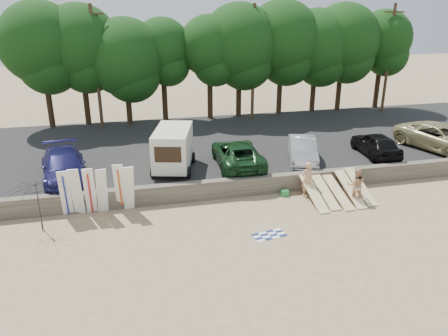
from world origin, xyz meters
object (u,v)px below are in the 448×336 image
(car_0, at_px, (64,166))
(beachgoer_a, at_px, (307,179))
(beach_umbrella, at_px, (40,206))
(cooler, at_px, (285,193))
(box_trailer, at_px, (173,147))
(car_4, at_px, (442,138))
(car_2, at_px, (303,150))
(beachgoer_b, at_px, (356,185))
(car_1, at_px, (237,154))
(car_3, at_px, (376,144))

(car_0, distance_m, beachgoer_a, 13.09)
(car_0, bearing_deg, beach_umbrella, -106.97)
(beachgoer_a, xyz_separation_m, cooler, (-1.12, 0.26, -0.80))
(box_trailer, bearing_deg, car_4, 13.65)
(car_2, distance_m, beachgoer_b, 4.74)
(box_trailer, bearing_deg, cooler, -17.16)
(car_2, bearing_deg, car_0, -162.80)
(car_1, bearing_deg, car_0, 3.01)
(car_3, bearing_deg, car_4, -176.12)
(car_0, bearing_deg, beachgoer_b, -26.71)
(car_1, height_order, beachgoer_a, car_1)
(beachgoer_b, bearing_deg, beachgoer_a, -8.99)
(car_2, bearing_deg, car_3, 18.17)
(car_3, distance_m, cooler, 7.89)
(car_2, height_order, car_3, car_3)
(car_2, distance_m, car_3, 4.92)
(car_1, bearing_deg, beach_umbrella, 25.44)
(box_trailer, xyz_separation_m, beachgoer_b, (8.80, -5.02, -1.12))
(box_trailer, bearing_deg, car_3, 13.24)
(beachgoer_b, relative_size, beach_umbrella, 0.69)
(beachgoer_b, bearing_deg, car_1, -21.80)
(cooler, bearing_deg, car_3, 30.83)
(car_1, distance_m, beachgoer_a, 4.58)
(box_trailer, relative_size, car_0, 0.76)
(car_1, xyz_separation_m, beachgoer_b, (5.07, -4.78, -0.52))
(car_4, relative_size, beach_umbrella, 2.24)
(beach_umbrella, bearing_deg, car_2, 15.82)
(beachgoer_a, xyz_separation_m, beach_umbrella, (-13.21, -0.74, 0.25))
(beach_umbrella, bearing_deg, beachgoer_a, 3.20)
(beachgoer_b, bearing_deg, box_trailer, -8.18)
(car_4, distance_m, beach_umbrella, 24.33)
(car_0, xyz_separation_m, cooler, (11.48, -3.25, -1.33))
(cooler, bearing_deg, car_0, 171.76)
(car_3, xyz_separation_m, car_4, (4.74, -0.03, 0.10))
(car_1, height_order, car_2, car_1)
(car_2, bearing_deg, car_1, -164.66)
(box_trailer, bearing_deg, beachgoer_b, -14.59)
(beach_umbrella, bearing_deg, box_trailer, 34.31)
(car_1, relative_size, car_4, 0.90)
(car_4, xyz_separation_m, beachgoer_b, (-8.62, -4.58, -0.61))
(car_0, height_order, car_1, car_0)
(car_0, bearing_deg, car_4, -9.26)
(car_2, distance_m, beachgoer_a, 3.53)
(box_trailer, height_order, car_2, box_trailer)
(car_0, distance_m, beach_umbrella, 4.30)
(beachgoer_b, height_order, cooler, beachgoer_b)
(car_1, height_order, beach_umbrella, beach_umbrella)
(car_1, height_order, car_3, car_1)
(car_3, xyz_separation_m, beachgoer_a, (-6.03, -3.34, -0.47))
(box_trailer, distance_m, cooler, 6.80)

